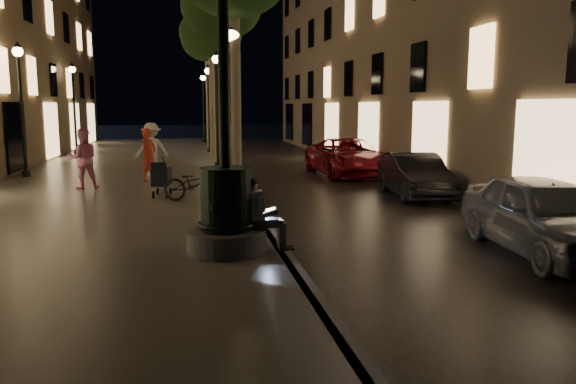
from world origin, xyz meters
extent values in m
plane|color=black|center=(0.00, 15.00, 0.00)|extent=(120.00, 120.00, 0.00)
cube|color=black|center=(3.00, 15.00, 0.01)|extent=(6.00, 45.00, 0.02)
cube|color=#655F59|center=(-4.00, 15.00, 0.10)|extent=(8.00, 45.00, 0.20)
cube|color=#59595B|center=(0.00, 15.00, 0.10)|extent=(0.25, 45.00, 0.20)
cube|color=#7F664F|center=(10.00, 18.00, 7.50)|extent=(8.00, 36.00, 15.00)
cylinder|color=#59595B|center=(-1.00, 2.00, 0.40)|extent=(1.40, 1.40, 0.40)
cylinder|color=black|center=(-1.00, 2.00, 1.15)|extent=(0.90, 0.90, 1.10)
torus|color=black|center=(-1.00, 2.00, 0.70)|extent=(1.04, 1.04, 0.10)
torus|color=black|center=(-1.00, 2.00, 1.55)|extent=(0.89, 0.89, 0.09)
cylinder|color=black|center=(-1.00, 2.00, 3.30)|extent=(0.20, 0.20, 3.20)
cube|color=tan|center=(-0.45, 2.00, 0.69)|extent=(0.34, 0.23, 0.17)
cube|color=white|center=(-0.51, 2.00, 1.01)|extent=(0.43, 0.25, 0.54)
sphere|color=tan|center=(-0.54, 2.00, 1.36)|extent=(0.20, 0.20, 0.20)
sphere|color=black|center=(-0.55, 2.00, 1.40)|extent=(0.20, 0.20, 0.20)
cube|color=tan|center=(-0.22, 1.91, 0.69)|extent=(0.44, 0.12, 0.13)
cube|color=tan|center=(-0.22, 2.09, 0.69)|extent=(0.44, 0.12, 0.13)
cube|color=tan|center=(-0.01, 1.91, 0.44)|extent=(0.12, 0.11, 0.49)
cube|color=tan|center=(-0.01, 2.09, 0.44)|extent=(0.12, 0.11, 0.49)
cube|color=black|center=(0.08, 1.91, 0.21)|extent=(0.25, 0.10, 0.03)
cube|color=black|center=(0.08, 2.09, 0.21)|extent=(0.25, 0.10, 0.03)
cube|color=black|center=(-0.20, 2.00, 0.76)|extent=(0.23, 0.31, 0.02)
cube|color=black|center=(-0.35, 2.00, 0.87)|extent=(0.08, 0.31, 0.21)
cube|color=#A7C2EE|center=(-0.34, 2.00, 0.87)|extent=(0.06, 0.29, 0.17)
cylinder|color=#6B604C|center=(-0.25, 8.00, 2.70)|extent=(0.28, 0.28, 5.00)
cylinder|color=#6B604C|center=(-0.20, 14.00, 2.75)|extent=(0.28, 0.28, 5.10)
ellipsoid|color=black|center=(-0.20, 14.00, 6.40)|extent=(3.00, 3.00, 2.40)
cylinder|color=#6B604C|center=(-0.30, 20.00, 2.65)|extent=(0.28, 0.28, 4.90)
ellipsoid|color=black|center=(-0.30, 20.00, 6.20)|extent=(3.00, 3.00, 2.40)
cylinder|color=#6B604C|center=(-0.22, 26.00, 2.80)|extent=(0.28, 0.28, 5.20)
ellipsoid|color=black|center=(-0.22, 26.00, 6.50)|extent=(3.00, 3.00, 2.40)
cylinder|color=black|center=(-0.30, 8.00, 0.30)|extent=(0.28, 0.28, 0.20)
cylinder|color=black|center=(-0.30, 8.00, 2.40)|extent=(0.12, 0.12, 4.40)
sphere|color=#FFD88C|center=(-0.30, 8.00, 4.65)|extent=(0.36, 0.36, 0.36)
cone|color=black|center=(-0.30, 8.00, 4.90)|extent=(0.30, 0.30, 0.22)
cylinder|color=black|center=(-0.30, 16.00, 0.30)|extent=(0.28, 0.28, 0.20)
cylinder|color=black|center=(-0.30, 16.00, 2.40)|extent=(0.12, 0.12, 4.40)
sphere|color=#FFD88C|center=(-0.30, 16.00, 4.65)|extent=(0.36, 0.36, 0.36)
cone|color=black|center=(-0.30, 16.00, 4.90)|extent=(0.30, 0.30, 0.22)
cylinder|color=black|center=(-0.30, 24.00, 0.30)|extent=(0.28, 0.28, 0.20)
cylinder|color=black|center=(-0.30, 24.00, 2.40)|extent=(0.12, 0.12, 4.40)
sphere|color=#FFD88C|center=(-0.30, 24.00, 4.65)|extent=(0.36, 0.36, 0.36)
cone|color=black|center=(-0.30, 24.00, 4.90)|extent=(0.30, 0.30, 0.22)
cylinder|color=black|center=(-0.30, 32.00, 0.30)|extent=(0.28, 0.28, 0.20)
cylinder|color=black|center=(-0.30, 32.00, 2.40)|extent=(0.12, 0.12, 4.40)
sphere|color=#FFD88C|center=(-0.30, 32.00, 4.65)|extent=(0.36, 0.36, 0.36)
cone|color=black|center=(-0.30, 32.00, 4.90)|extent=(0.30, 0.30, 0.22)
cylinder|color=black|center=(-7.40, 14.00, 0.30)|extent=(0.28, 0.28, 0.20)
cylinder|color=black|center=(-7.40, 14.00, 2.40)|extent=(0.12, 0.12, 4.40)
sphere|color=#FFD88C|center=(-7.40, 14.00, 4.65)|extent=(0.36, 0.36, 0.36)
cone|color=black|center=(-7.40, 14.00, 4.90)|extent=(0.30, 0.30, 0.22)
cylinder|color=black|center=(-7.40, 24.00, 0.30)|extent=(0.28, 0.28, 0.20)
cylinder|color=black|center=(-7.40, 24.00, 2.40)|extent=(0.12, 0.12, 4.40)
sphere|color=#FFD88C|center=(-7.40, 24.00, 4.65)|extent=(0.36, 0.36, 0.36)
cone|color=black|center=(-7.40, 24.00, 4.90)|extent=(0.30, 0.30, 0.22)
cube|color=black|center=(-2.35, 8.41, 0.77)|extent=(0.57, 0.83, 0.46)
cube|color=black|center=(-2.40, 8.06, 1.08)|extent=(0.43, 0.24, 0.30)
cylinder|color=black|center=(-2.58, 8.14, 0.30)|extent=(0.07, 0.21, 0.21)
cylinder|color=black|center=(-2.21, 8.08, 0.30)|extent=(0.07, 0.21, 0.21)
cylinder|color=black|center=(-2.49, 8.75, 0.30)|extent=(0.07, 0.21, 0.21)
cylinder|color=black|center=(-2.12, 8.69, 0.30)|extent=(0.07, 0.21, 0.21)
cylinder|color=black|center=(-2.29, 8.82, 1.18)|extent=(0.10, 0.46, 0.28)
imported|color=#979B9E|center=(4.89, 1.50, 0.74)|extent=(2.16, 4.51, 1.49)
imported|color=black|center=(5.20, 8.25, 0.67)|extent=(1.82, 4.17, 1.33)
imported|color=maroon|center=(4.70, 13.66, 0.74)|extent=(2.59, 5.38, 1.48)
imported|color=red|center=(-2.89, 11.84, 1.10)|extent=(0.73, 0.78, 1.79)
imported|color=#CE6D96|center=(-4.79, 10.39, 1.14)|extent=(1.06, 0.92, 1.87)
imported|color=silver|center=(-2.88, 13.43, 1.17)|extent=(1.42, 1.07, 1.95)
imported|color=black|center=(-1.41, 7.40, 0.68)|extent=(1.94, 1.26, 0.96)
camera|label=1|loc=(-1.69, -7.74, 2.77)|focal=35.00mm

